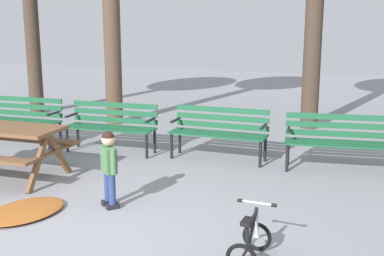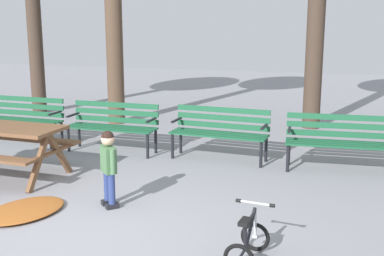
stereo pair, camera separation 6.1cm
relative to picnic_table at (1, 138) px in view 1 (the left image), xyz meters
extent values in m
plane|color=gray|center=(2.05, -1.73, -0.59)|extent=(36.00, 36.00, 0.00)
cube|color=brown|center=(0.00, 0.00, 0.15)|extent=(1.82, 0.82, 0.05)
cube|color=brown|center=(0.02, 0.55, -0.14)|extent=(1.81, 0.30, 0.04)
cube|color=brown|center=(0.77, -0.27, -0.24)|extent=(0.08, 0.57, 0.76)
cube|color=brown|center=(0.79, 0.23, -0.24)|extent=(0.08, 0.57, 0.76)
cube|color=brown|center=(0.78, -0.02, -0.17)|extent=(0.11, 1.10, 0.04)
cube|color=#195133|center=(-1.01, 1.97, -0.15)|extent=(1.60, 0.10, 0.03)
cube|color=#195133|center=(-1.02, 1.85, -0.15)|extent=(1.60, 0.10, 0.03)
cube|color=#195133|center=(-1.02, 1.73, -0.15)|extent=(1.60, 0.10, 0.03)
cube|color=#195133|center=(-1.02, 1.61, -0.15)|extent=(1.60, 0.10, 0.03)
cube|color=#195133|center=(-1.01, 2.01, -0.05)|extent=(1.60, 0.08, 0.09)
cube|color=#195133|center=(-1.01, 2.01, 0.08)|extent=(1.60, 0.08, 0.09)
cube|color=#195133|center=(-1.01, 2.01, 0.21)|extent=(1.60, 0.08, 0.09)
cylinder|color=black|center=(-0.27, 1.62, -0.37)|extent=(0.05, 0.05, 0.44)
cylinder|color=black|center=(-0.26, 1.98, -0.37)|extent=(0.05, 0.05, 0.44)
cube|color=black|center=(-0.27, 1.80, 0.03)|extent=(0.05, 0.40, 0.03)
cube|color=#195133|center=(0.88, 1.89, -0.15)|extent=(1.60, 0.08, 0.03)
cube|color=#195133|center=(0.88, 1.77, -0.15)|extent=(1.60, 0.08, 0.03)
cube|color=#195133|center=(0.88, 1.65, -0.15)|extent=(1.60, 0.08, 0.03)
cube|color=#195133|center=(0.88, 1.53, -0.15)|extent=(1.60, 0.08, 0.03)
cube|color=#195133|center=(0.88, 1.93, -0.05)|extent=(1.60, 0.06, 0.09)
cube|color=#195133|center=(0.88, 1.93, 0.08)|extent=(1.60, 0.06, 0.09)
cube|color=#195133|center=(0.88, 1.93, 0.21)|extent=(1.60, 0.06, 0.09)
cylinder|color=black|center=(1.63, 1.54, -0.37)|extent=(0.05, 0.05, 0.44)
cylinder|color=black|center=(1.63, 1.90, -0.37)|extent=(0.05, 0.05, 0.44)
cube|color=black|center=(1.63, 1.72, 0.03)|extent=(0.04, 0.40, 0.03)
cylinder|color=black|center=(0.13, 1.56, -0.37)|extent=(0.05, 0.05, 0.44)
cylinder|color=black|center=(0.13, 1.92, -0.37)|extent=(0.05, 0.05, 0.44)
cube|color=black|center=(0.13, 1.74, 0.03)|extent=(0.04, 0.40, 0.03)
cube|color=#195133|center=(2.79, 1.97, -0.15)|extent=(1.60, 0.17, 0.03)
cube|color=#195133|center=(2.79, 1.85, -0.15)|extent=(1.60, 0.17, 0.03)
cube|color=#195133|center=(2.78, 1.73, -0.15)|extent=(1.60, 0.17, 0.03)
cube|color=#195133|center=(2.77, 1.61, -0.15)|extent=(1.60, 0.17, 0.03)
cube|color=#195133|center=(2.80, 2.01, -0.05)|extent=(1.60, 0.14, 0.09)
cube|color=#195133|center=(2.80, 2.01, 0.08)|extent=(1.60, 0.14, 0.09)
cube|color=#195133|center=(2.80, 2.01, 0.21)|extent=(1.60, 0.14, 0.09)
cylinder|color=black|center=(3.52, 1.58, -0.37)|extent=(0.05, 0.05, 0.44)
cylinder|color=black|center=(3.54, 1.94, -0.37)|extent=(0.05, 0.05, 0.44)
cube|color=black|center=(3.53, 1.76, 0.03)|extent=(0.06, 0.40, 0.03)
cylinder|color=black|center=(2.02, 1.67, -0.37)|extent=(0.05, 0.05, 0.44)
cylinder|color=black|center=(2.05, 2.03, -0.37)|extent=(0.05, 0.05, 0.44)
cube|color=black|center=(2.03, 1.85, 0.03)|extent=(0.06, 0.40, 0.03)
cube|color=#195133|center=(4.67, 1.89, -0.15)|extent=(1.60, 0.20, 0.03)
cube|color=#195133|center=(4.68, 1.77, -0.15)|extent=(1.60, 0.20, 0.03)
cube|color=#195133|center=(4.69, 1.65, -0.15)|extent=(1.60, 0.20, 0.03)
cube|color=#195133|center=(4.70, 1.53, -0.15)|extent=(1.60, 0.20, 0.03)
cube|color=#195133|center=(4.66, 1.93, -0.05)|extent=(1.60, 0.17, 0.09)
cube|color=#195133|center=(4.66, 1.93, 0.08)|extent=(1.60, 0.17, 0.09)
cube|color=#195133|center=(4.66, 1.93, 0.21)|extent=(1.60, 0.17, 0.09)
cylinder|color=black|center=(3.95, 1.49, -0.37)|extent=(0.05, 0.05, 0.44)
cylinder|color=black|center=(3.92, 1.85, -0.37)|extent=(0.05, 0.05, 0.44)
cube|color=black|center=(3.93, 1.67, 0.03)|extent=(0.07, 0.40, 0.03)
cylinder|color=navy|center=(2.08, -0.68, -0.37)|extent=(0.09, 0.09, 0.44)
cube|color=black|center=(2.08, -0.68, -0.56)|extent=(0.18, 0.18, 0.06)
cylinder|color=navy|center=(1.97, -0.57, -0.37)|extent=(0.09, 0.09, 0.44)
cube|color=black|center=(1.97, -0.57, -0.56)|extent=(0.18, 0.18, 0.06)
cube|color=#477047|center=(2.02, -0.63, 0.01)|extent=(0.26, 0.26, 0.33)
sphere|color=#E0B28E|center=(2.02, -0.63, 0.27)|extent=(0.16, 0.16, 0.16)
sphere|color=black|center=(2.02, -0.63, 0.29)|extent=(0.15, 0.15, 0.15)
cylinder|color=#477047|center=(2.13, -0.73, 0.02)|extent=(0.07, 0.07, 0.31)
cylinder|color=#477047|center=(1.91, -0.52, 0.02)|extent=(0.07, 0.07, 0.31)
torus|color=black|center=(3.96, -1.29, -0.44)|extent=(0.30, 0.07, 0.30)
cylinder|color=silver|center=(3.96, -1.29, -0.44)|extent=(0.05, 0.04, 0.04)
cylinder|color=black|center=(3.94, -1.47, -0.27)|extent=(0.07, 0.31, 0.32)
cylinder|color=black|center=(3.92, -1.63, -0.29)|extent=(0.04, 0.08, 0.27)
cylinder|color=black|center=(3.92, -1.71, -0.43)|extent=(0.05, 0.20, 0.05)
cylinder|color=silver|center=(3.96, -1.31, -0.28)|extent=(0.04, 0.07, 0.32)
cylinder|color=black|center=(3.94, -1.49, -0.17)|extent=(0.07, 0.32, 0.05)
cube|color=black|center=(3.92, -1.65, -0.14)|extent=(0.11, 0.18, 0.04)
cylinder|color=silver|center=(3.96, -1.33, -0.07)|extent=(0.34, 0.06, 0.02)
cylinder|color=black|center=(3.79, -1.32, -0.07)|extent=(0.05, 0.04, 0.04)
cylinder|color=black|center=(4.12, -1.35, -0.07)|extent=(0.05, 0.04, 0.04)
ellipsoid|color=#9E5623|center=(1.14, -1.13, -0.56)|extent=(1.02, 1.22, 0.07)
cylinder|color=#423328|center=(-2.55, 4.65, 1.11)|extent=(0.35, 0.35, 3.41)
cylinder|color=brown|center=(-0.16, 4.08, 1.65)|extent=(0.37, 0.37, 4.48)
cylinder|color=#423328|center=(4.04, 4.86, 1.56)|extent=(0.37, 0.37, 4.30)
camera|label=1|loc=(4.68, -5.90, 1.67)|focal=46.61mm
camera|label=2|loc=(4.74, -5.89, 1.67)|focal=46.61mm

